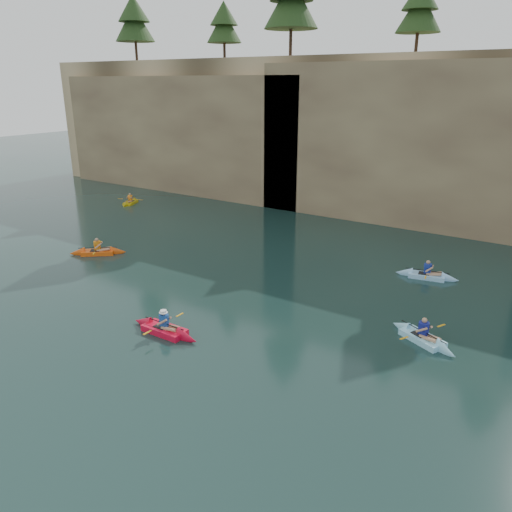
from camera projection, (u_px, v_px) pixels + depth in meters
The scene contains 11 objects.
ground at pixel (181, 356), 18.68m from camera, with size 160.00×160.00×0.00m, color black.
cliff at pixel (425, 130), 40.32m from camera, with size 70.00×16.00×12.00m, color tan.
cliff_slab_west at pixel (178, 133), 45.12m from camera, with size 26.00×2.40×10.56m, color #9B895E.
cliff_slab_center at pixel (424, 144), 33.55m from camera, with size 24.00×2.40×11.40m, color #9B895E.
sea_cave_west at pixel (192, 172), 44.66m from camera, with size 4.50×1.00×4.00m, color black.
sea_cave_center at pixel (335, 195), 37.52m from camera, with size 3.50×1.00×3.20m, color black.
main_kayaker at pixel (165, 329), 20.33m from camera, with size 3.38×2.30×1.26m.
kayaker_orange at pixel (98, 252), 29.59m from camera, with size 3.03×2.66×1.25m.
kayaker_ltblue_near at pixel (422, 338), 19.69m from camera, with size 3.21×2.26×1.27m.
kayaker_yellow at pixel (131, 202), 41.78m from camera, with size 2.11×2.81×1.13m.
kayaker_ltblue_mid at pixel (427, 275), 26.01m from camera, with size 3.28×2.37×1.22m.
Camera 1 is at (11.36, -12.13, 9.73)m, focal length 35.00 mm.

